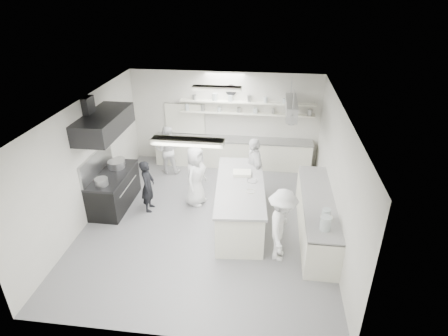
# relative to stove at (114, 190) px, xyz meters

# --- Properties ---
(floor) EXTENTS (6.00, 7.00, 0.02)m
(floor) POSITION_rel_stove_xyz_m (2.60, -0.40, -0.46)
(floor) COLOR gray
(floor) RESTS_ON ground
(ceiling) EXTENTS (6.00, 7.00, 0.02)m
(ceiling) POSITION_rel_stove_xyz_m (2.60, -0.40, 2.56)
(ceiling) COLOR white
(ceiling) RESTS_ON wall_back
(wall_back) EXTENTS (6.00, 0.04, 3.00)m
(wall_back) POSITION_rel_stove_xyz_m (2.60, 3.10, 1.05)
(wall_back) COLOR silver
(wall_back) RESTS_ON floor
(wall_front) EXTENTS (6.00, 0.04, 3.00)m
(wall_front) POSITION_rel_stove_xyz_m (2.60, -3.90, 1.05)
(wall_front) COLOR silver
(wall_front) RESTS_ON floor
(wall_left) EXTENTS (0.04, 7.00, 3.00)m
(wall_left) POSITION_rel_stove_xyz_m (-0.40, -0.40, 1.05)
(wall_left) COLOR silver
(wall_left) RESTS_ON floor
(wall_right) EXTENTS (0.04, 7.00, 3.00)m
(wall_right) POSITION_rel_stove_xyz_m (5.60, -0.40, 1.05)
(wall_right) COLOR silver
(wall_right) RESTS_ON floor
(stove) EXTENTS (0.80, 1.80, 0.90)m
(stove) POSITION_rel_stove_xyz_m (0.00, 0.00, 0.00)
(stove) COLOR black
(stove) RESTS_ON floor
(exhaust_hood) EXTENTS (0.85, 2.00, 0.50)m
(exhaust_hood) POSITION_rel_stove_xyz_m (0.00, -0.00, 1.90)
(exhaust_hood) COLOR black
(exhaust_hood) RESTS_ON wall_left
(back_counter) EXTENTS (5.00, 0.60, 0.92)m
(back_counter) POSITION_rel_stove_xyz_m (2.90, 2.80, 0.01)
(back_counter) COLOR white
(back_counter) RESTS_ON floor
(shelf_lower) EXTENTS (4.20, 0.26, 0.04)m
(shelf_lower) POSITION_rel_stove_xyz_m (3.30, 2.97, 1.30)
(shelf_lower) COLOR white
(shelf_lower) RESTS_ON wall_back
(shelf_upper) EXTENTS (4.20, 0.26, 0.04)m
(shelf_upper) POSITION_rel_stove_xyz_m (3.30, 2.97, 1.65)
(shelf_upper) COLOR white
(shelf_upper) RESTS_ON wall_back
(pass_through_window) EXTENTS (1.30, 0.04, 1.00)m
(pass_through_window) POSITION_rel_stove_xyz_m (1.30, 3.08, 1.00)
(pass_through_window) COLOR black
(pass_through_window) RESTS_ON wall_back
(wall_clock) EXTENTS (0.32, 0.05, 0.32)m
(wall_clock) POSITION_rel_stove_xyz_m (2.80, 3.06, 2.00)
(wall_clock) COLOR silver
(wall_clock) RESTS_ON wall_back
(right_counter) EXTENTS (0.74, 3.30, 0.94)m
(right_counter) POSITION_rel_stove_xyz_m (5.25, -0.60, 0.02)
(right_counter) COLOR white
(right_counter) RESTS_ON floor
(pot_rack) EXTENTS (0.30, 1.60, 0.40)m
(pot_rack) POSITION_rel_stove_xyz_m (4.60, 2.00, 1.85)
(pot_rack) COLOR #A5A6A7
(pot_rack) RESTS_ON ceiling
(light_fixture_front) EXTENTS (1.30, 0.25, 0.10)m
(light_fixture_front) POSITION_rel_stove_xyz_m (2.60, -2.20, 2.49)
(light_fixture_front) COLOR white
(light_fixture_front) RESTS_ON ceiling
(light_fixture_rear) EXTENTS (1.30, 0.25, 0.10)m
(light_fixture_rear) POSITION_rel_stove_xyz_m (2.60, 1.40, 2.49)
(light_fixture_rear) COLOR white
(light_fixture_rear) RESTS_ON ceiling
(prep_island) EXTENTS (1.29, 2.92, 1.05)m
(prep_island) POSITION_rel_stove_xyz_m (3.41, -0.37, 0.07)
(prep_island) COLOR white
(prep_island) RESTS_ON floor
(stove_pot) EXTENTS (0.44, 0.44, 0.24)m
(stove_pot) POSITION_rel_stove_xyz_m (0.00, 0.36, 0.58)
(stove_pot) COLOR #A5A6A7
(stove_pot) RESTS_ON stove
(cook_stove) EXTENTS (0.36, 0.53, 1.42)m
(cook_stove) POSITION_rel_stove_xyz_m (0.98, -0.09, 0.26)
(cook_stove) COLOR black
(cook_stove) RESTS_ON floor
(cook_back) EXTENTS (0.79, 0.64, 1.54)m
(cook_back) POSITION_rel_stove_xyz_m (0.93, 2.07, 0.32)
(cook_back) COLOR white
(cook_back) RESTS_ON floor
(cook_island_left) EXTENTS (0.73, 0.92, 1.65)m
(cook_island_left) POSITION_rel_stove_xyz_m (2.16, 0.39, 0.38)
(cook_island_left) COLOR white
(cook_island_left) RESTS_ON floor
(cook_island_right) EXTENTS (0.74, 1.13, 1.79)m
(cook_island_right) POSITION_rel_stove_xyz_m (3.67, 0.84, 0.45)
(cook_island_right) COLOR white
(cook_island_right) RESTS_ON floor
(cook_right) EXTENTS (0.76, 1.17, 1.69)m
(cook_right) POSITION_rel_stove_xyz_m (4.40, -1.59, 0.40)
(cook_right) COLOR white
(cook_right) RESTS_ON floor
(bowl_island_a) EXTENTS (0.30, 0.30, 0.06)m
(bowl_island_a) POSITION_rel_stove_xyz_m (3.68, -0.17, 0.63)
(bowl_island_a) COLOR #A5A6A7
(bowl_island_a) RESTS_ON prep_island
(bowl_island_b) EXTENTS (0.26, 0.26, 0.06)m
(bowl_island_b) POSITION_rel_stove_xyz_m (3.68, -0.69, 0.63)
(bowl_island_b) COLOR white
(bowl_island_b) RESTS_ON prep_island
(bowl_right) EXTENTS (0.32, 0.32, 0.06)m
(bowl_right) POSITION_rel_stove_xyz_m (5.33, -1.39, 0.52)
(bowl_right) COLOR white
(bowl_right) RESTS_ON right_counter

